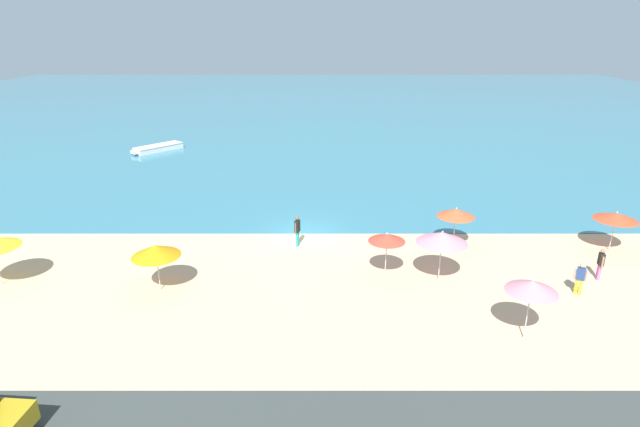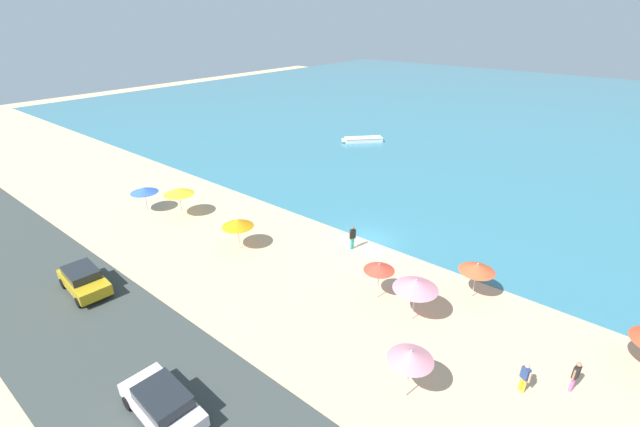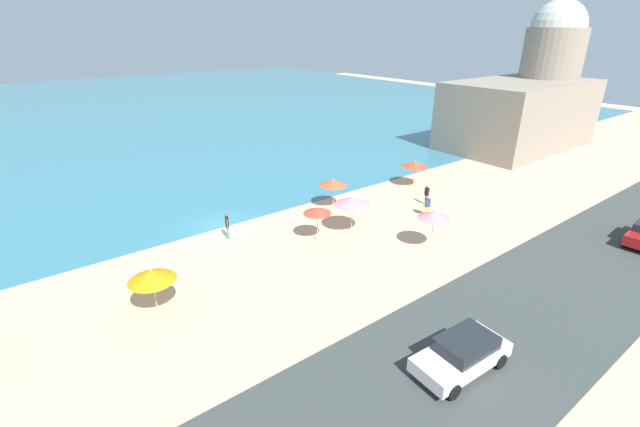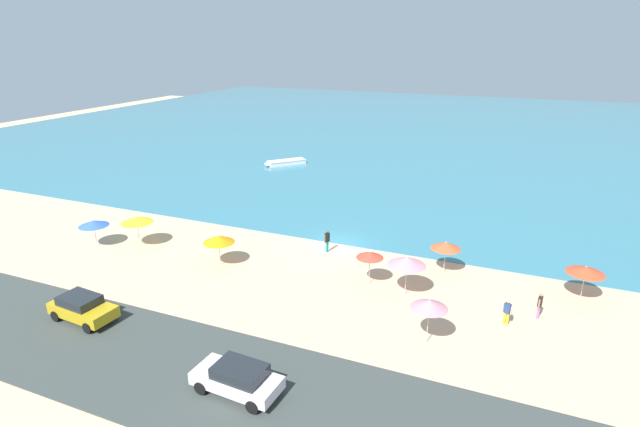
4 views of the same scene
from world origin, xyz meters
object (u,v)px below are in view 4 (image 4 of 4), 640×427
Objects in this scene: beach_umbrella_2 at (370,255)px; parked_car_0 at (82,307)px; beach_umbrella_0 at (446,245)px; beach_umbrella_4 at (429,304)px; bather_0 at (327,240)px; beach_umbrella_1 at (219,239)px; parked_car_2 at (238,378)px; bather_1 at (507,311)px; bather_2 at (540,304)px; beach_umbrella_3 at (586,270)px; beach_umbrella_5 at (137,219)px; skiff_nearshore at (286,162)px; beach_umbrella_6 at (407,261)px; beach_umbrella_7 at (93,223)px.

beach_umbrella_2 reaches higher than parked_car_0.
beach_umbrella_4 is (0.59, -9.03, 0.32)m from beach_umbrella_0.
beach_umbrella_2 is 6.00m from bather_0.
parked_car_2 is (8.50, -11.43, -1.19)m from beach_umbrella_1.
bather_1 is at bearing -1.24° from beach_umbrella_1.
bather_2 is (15.04, -4.05, -0.09)m from bather_0.
bather_0 is 1.09× the size of bather_2.
beach_umbrella_1 is at bearing -177.21° from bather_2.
beach_umbrella_1 is 21.42m from bather_2.
bather_2 is at bearing -125.42° from beach_umbrella_3.
beach_umbrella_5 is 29.28m from bather_2.
skiff_nearshore is (-8.80, 28.52, -1.69)m from beach_umbrella_1.
parked_car_2 is at bearing -133.86° from beach_umbrella_3.
parked_car_2 is at bearing -66.58° from skiff_nearshore.
beach_umbrella_6 is 1.61× the size of bather_2.
bather_1 is at bearing -50.97° from beach_umbrella_0.
beach_umbrella_1 is 0.89× the size of beach_umbrella_4.
beach_umbrella_4 reaches higher than beach_umbrella_5.
beach_umbrella_1 is (-15.20, -5.06, 0.00)m from beach_umbrella_0.
parked_car_2 is 0.90× the size of skiff_nearshore.
beach_umbrella_3 is 0.49× the size of skiff_nearshore.
parked_car_0 is at bearing 170.45° from parked_car_2.
beach_umbrella_6 is at bearing 3.89° from beach_umbrella_7.
beach_umbrella_0 reaches higher than bather_2.
bather_0 is at bearing 18.69° from beach_umbrella_7.
beach_umbrella_5 is 0.59× the size of parked_car_2.
beach_umbrella_4 is 1.00× the size of beach_umbrella_6.
bather_0 is at bearing 136.26° from beach_umbrella_4.
beach_umbrella_2 reaches higher than beach_umbrella_7.
beach_umbrella_6 is at bearing -112.90° from beach_umbrella_0.
bather_2 is at bearing 40.50° from bather_1.
beach_umbrella_3 is at bearing 7.23° from beach_umbrella_5.
beach_umbrella_0 is 1.29× the size of bather_0.
beach_umbrella_2 reaches higher than beach_umbrella_3.
beach_umbrella_3 is 35.30m from beach_umbrella_7.
beach_umbrella_4 is 0.62× the size of parked_car_2.
bather_2 is (29.24, 0.52, -1.29)m from beach_umbrella_5.
beach_umbrella_0 is 7.44m from bather_2.
beach_umbrella_1 reaches higher than beach_umbrella_7.
beach_umbrella_0 is 23.44m from parked_car_0.
beach_umbrella_6 is at bearing 0.98° from beach_umbrella_5.
beach_umbrella_6 is at bearing 168.13° from bather_1.
beach_umbrella_2 is 1.44× the size of bather_2.
skiff_nearshore is at bearing 107.15° from beach_umbrella_1.
beach_umbrella_6 is 24.53m from beach_umbrella_7.
beach_umbrella_5 is at bearing 169.27° from beach_umbrella_4.
beach_umbrella_1 is 29.89m from skiff_nearshore.
bather_1 is at bearing -45.50° from skiff_nearshore.
beach_umbrella_7 is 0.48× the size of skiff_nearshore.
bather_1 is (8.79, -1.75, -1.22)m from beach_umbrella_2.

